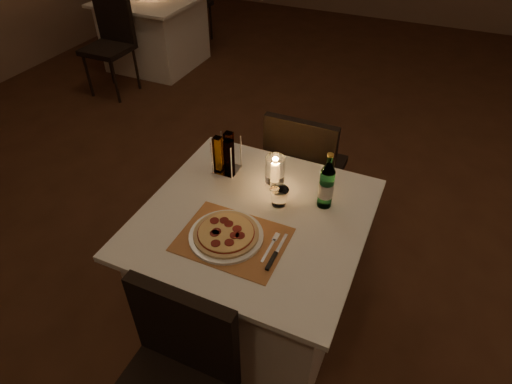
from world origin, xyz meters
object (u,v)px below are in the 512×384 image
at_px(tumbler, 279,197).
at_px(hurricane_candle, 275,171).
at_px(plate, 226,236).
at_px(chair_near, 174,374).
at_px(pizza, 226,233).
at_px(chair_far, 303,165).
at_px(neighbor_table_left, 155,32).
at_px(main_table, 254,268).
at_px(water_bottle, 326,185).

bearing_deg(tumbler, hurricane_candle, 121.77).
bearing_deg(plate, tumbler, 67.19).
relative_size(chair_near, pizza, 3.21).
bearing_deg(chair_far, neighbor_table_left, 141.08).
distance_m(pizza, hurricane_candle, 0.41).
distance_m(main_table, hurricane_candle, 0.52).
bearing_deg(main_table, plate, -105.52).
relative_size(pizza, hurricane_candle, 1.57).
relative_size(pizza, neighbor_table_left, 0.28).
height_order(chair_far, plate, chair_far).
relative_size(plate, water_bottle, 1.11).
height_order(chair_far, pizza, chair_far).
distance_m(plate, neighbor_table_left, 3.74).
bearing_deg(plate, pizza, -144.47).
distance_m(chair_near, plate, 0.57).
distance_m(tumbler, water_bottle, 0.22).
height_order(chair_near, tumbler, chair_near).
relative_size(pizza, water_bottle, 0.98).
distance_m(chair_far, hurricane_candle, 0.58).
xyz_separation_m(chair_far, pizza, (-0.05, -0.89, 0.22)).
xyz_separation_m(hurricane_candle, neighbor_table_left, (-2.44, 2.46, -0.47)).
bearing_deg(water_bottle, chair_near, -106.43).
relative_size(water_bottle, hurricane_candle, 1.61).
bearing_deg(chair_near, water_bottle, 73.57).
bearing_deg(chair_far, hurricane_candle, -88.88).
bearing_deg(tumbler, main_table, -122.76).
relative_size(chair_far, water_bottle, 3.14).
bearing_deg(neighbor_table_left, tumbler, -45.63).
relative_size(chair_near, tumbler, 10.18).
distance_m(main_table, water_bottle, 0.59).
height_order(main_table, hurricane_candle, hurricane_candle).
bearing_deg(main_table, water_bottle, 36.15).
height_order(plate, pizza, pizza).
relative_size(chair_far, plate, 2.81).
bearing_deg(hurricane_candle, main_table, -92.52).
height_order(chair_far, hurricane_candle, hurricane_candle).
xyz_separation_m(chair_near, neighbor_table_left, (-2.44, 3.40, -0.18)).
bearing_deg(neighbor_table_left, hurricane_candle, -45.19).
xyz_separation_m(pizza, hurricane_candle, (0.06, 0.40, 0.08)).
bearing_deg(main_table, neighbor_table_left, 132.25).
xyz_separation_m(pizza, tumbler, (0.12, 0.30, 0.02)).
relative_size(main_table, hurricane_candle, 5.60).
relative_size(main_table, neighbor_table_left, 1.00).
bearing_deg(pizza, chair_near, -84.65).
bearing_deg(chair_far, water_bottle, -62.62).
xyz_separation_m(main_table, plate, (-0.05, -0.18, 0.38)).
bearing_deg(hurricane_candle, plate, -98.49).
distance_m(chair_far, plate, 0.92).
bearing_deg(chair_far, main_table, -90.00).
bearing_deg(plate, neighbor_table_left, 129.82).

